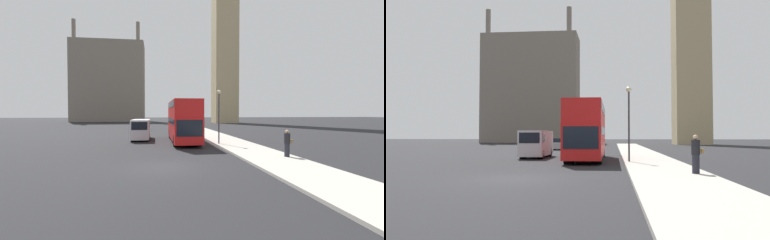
% 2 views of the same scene
% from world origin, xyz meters
% --- Properties ---
extents(ground_plane, '(300.00, 300.00, 0.00)m').
position_xyz_m(ground_plane, '(0.00, 0.00, 0.00)').
color(ground_plane, black).
extents(sidewalk_strip, '(3.75, 120.00, 0.15)m').
position_xyz_m(sidewalk_strip, '(6.88, 0.00, 0.07)').
color(sidewalk_strip, '#ADA89E').
rests_on(sidewalk_strip, ground_plane).
extents(building_block_distant, '(24.10, 10.35, 33.43)m').
position_xyz_m(building_block_distant, '(-16.67, 78.59, 13.75)').
color(building_block_distant, slate).
rests_on(building_block_distant, ground_plane).
extents(red_double_decker_bus, '(2.55, 11.23, 4.24)m').
position_xyz_m(red_double_decker_bus, '(2.28, 12.38, 2.38)').
color(red_double_decker_bus, red).
rests_on(red_double_decker_bus, ground_plane).
extents(white_van, '(1.94, 5.66, 2.27)m').
position_xyz_m(white_van, '(-2.19, 15.01, 1.22)').
color(white_van, silver).
rests_on(white_van, ground_plane).
extents(pedestrian, '(0.55, 0.39, 1.77)m').
position_xyz_m(pedestrian, '(8.04, 1.43, 1.03)').
color(pedestrian, '#23232D').
rests_on(pedestrian, sidewalk_strip).
extents(street_lamp, '(0.36, 0.36, 5.00)m').
position_xyz_m(street_lamp, '(5.33, 9.02, 3.50)').
color(street_lamp, '#38383D').
rests_on(street_lamp, sidewalk_strip).
extents(parked_sedan, '(1.89, 4.32, 1.47)m').
position_xyz_m(parked_sedan, '(-2.81, 31.71, 0.67)').
color(parked_sedan, '#99999E').
rests_on(parked_sedan, ground_plane).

